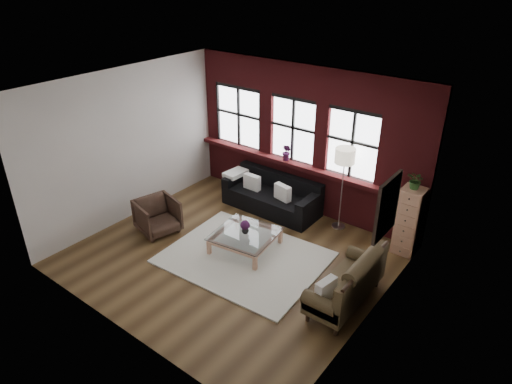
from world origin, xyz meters
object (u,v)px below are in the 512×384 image
Objects in this scene: coffee_table at (245,241)px; floor_lamp at (342,186)px; vintage_settee at (346,280)px; dark_sofa at (271,194)px; vase at (245,230)px; armchair at (158,216)px; drawer_chest at (409,221)px.

floor_lamp reaches higher than coffee_table.
vintage_settee is at bearing -5.47° from coffee_table.
vase is at bearing -71.82° from dark_sofa.
armchair is (-4.07, -0.36, -0.09)m from vintage_settee.
drawer_chest reaches higher than dark_sofa.
armchair is at bearing -150.92° from drawer_chest.
drawer_chest is at bearing 36.41° from vase.
armchair is at bearing -121.31° from dark_sofa.
vase is at bearing -119.39° from floor_lamp.
vintage_settee is at bearing -33.11° from dark_sofa.
armchair is 0.58× the size of drawer_chest.
drawer_chest is at bearing 4.51° from dark_sofa.
vase is (-2.24, 0.21, -0.01)m from vintage_settee.
floor_lamp is (1.04, 1.84, 0.78)m from coffee_table.
vintage_settee is 4.09m from armchair.
dark_sofa reaches higher than vase.
armchair is 0.70× the size of coffee_table.
vintage_settee is 0.88× the size of floor_lamp.
vase is at bearing 0.00° from coffee_table.
drawer_chest is at bearing 36.41° from coffee_table.
dark_sofa is 1.68m from coffee_table.
armchair is 1.93m from coffee_table.
dark_sofa is at bearing -175.49° from drawer_chest.
drawer_chest is (0.23, 2.04, 0.22)m from vintage_settee.
floor_lamp reaches higher than vase.
drawer_chest is (2.47, 1.82, 0.23)m from vase.
vintage_settee is 11.58× the size of vase.
floor_lamp is at bearing -35.51° from armchair.
vintage_settee is at bearing -70.56° from armchair.
dark_sofa is 1.93× the size of coffee_table.
armchair is at bearing -162.69° from coffee_table.
vintage_settee is 2.25m from vase.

